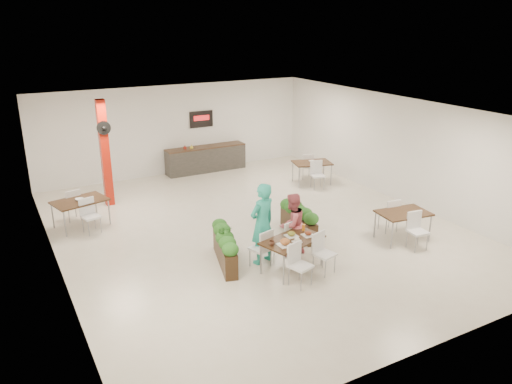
% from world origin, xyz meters
% --- Properties ---
extents(ground, '(12.00, 12.00, 0.00)m').
position_xyz_m(ground, '(0.00, 0.00, 0.00)').
color(ground, beige).
rests_on(ground, ground).
extents(room_shell, '(10.10, 12.10, 3.22)m').
position_xyz_m(room_shell, '(0.00, 0.00, 2.01)').
color(room_shell, white).
rests_on(room_shell, ground).
extents(red_column, '(0.40, 0.41, 3.20)m').
position_xyz_m(red_column, '(-3.00, 3.79, 1.64)').
color(red_column, '#AB190B').
rests_on(red_column, ground).
extents(service_counter, '(3.00, 0.64, 2.20)m').
position_xyz_m(service_counter, '(1.00, 5.65, 0.49)').
color(service_counter, '#2B2926').
rests_on(service_counter, ground).
extents(main_table, '(1.61, 1.89, 0.92)m').
position_xyz_m(main_table, '(-0.41, -2.45, 0.64)').
color(main_table, '#311F10').
rests_on(main_table, ground).
extents(diner_man, '(0.80, 0.63, 1.92)m').
position_xyz_m(diner_man, '(-0.80, -1.80, 0.96)').
color(diner_man, teal).
rests_on(diner_man, ground).
extents(diner_woman, '(0.88, 0.76, 1.55)m').
position_xyz_m(diner_woman, '(-0.00, -1.80, 0.77)').
color(diner_woman, '#D55F6C').
rests_on(diner_woman, ground).
extents(planter_left, '(0.78, 1.77, 0.95)m').
position_xyz_m(planter_left, '(-1.59, -1.45, 0.50)').
color(planter_left, black).
rests_on(planter_left, ground).
extents(planter_right, '(0.55, 1.73, 0.90)m').
position_xyz_m(planter_right, '(0.81, -0.87, 0.48)').
color(planter_right, black).
rests_on(planter_right, ground).
extents(side_table_a, '(1.55, 1.67, 0.92)m').
position_xyz_m(side_table_a, '(-4.07, 2.43, 0.64)').
color(side_table_a, '#311F10').
rests_on(side_table_a, ground).
extents(side_table_b, '(1.44, 1.67, 0.92)m').
position_xyz_m(side_table_b, '(3.61, 2.55, 0.63)').
color(side_table_b, '#311F10').
rests_on(side_table_b, ground).
extents(side_table_c, '(1.37, 1.66, 0.92)m').
position_xyz_m(side_table_c, '(2.95, -2.42, 0.63)').
color(side_table_c, '#311F10').
rests_on(side_table_c, ground).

